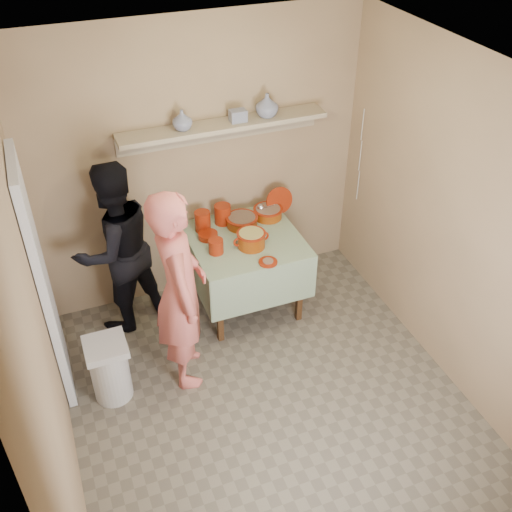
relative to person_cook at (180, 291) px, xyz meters
name	(u,v)px	position (x,y,z in m)	size (l,w,h in m)	color
ground	(273,409)	(0.51, -0.65, -0.86)	(3.50, 3.50, 0.00)	#6B6254
tile_panel	(43,282)	(-0.95, 0.30, 0.14)	(0.06, 0.70, 2.00)	silver
plate_stack_a	(203,221)	(0.45, 0.88, -0.01)	(0.14, 0.14, 0.19)	maroon
plate_stack_b	(223,214)	(0.66, 0.93, -0.01)	(0.15, 0.15, 0.18)	maroon
bowl_stack	(216,246)	(0.45, 0.51, -0.04)	(0.13, 0.13, 0.13)	maroon
empty_bowl	(208,236)	(0.46, 0.75, -0.08)	(0.17, 0.17, 0.05)	maroon
propped_lid	(279,201)	(1.22, 0.93, 0.02)	(0.26, 0.26, 0.02)	maroon
vase_right	(267,105)	(1.09, 0.96, 0.96)	(0.19, 0.19, 0.20)	navy
vase_left	(182,120)	(0.35, 0.96, 0.94)	(0.16, 0.16, 0.17)	navy
ceramic_box	(238,116)	(0.83, 0.95, 0.91)	(0.14, 0.10, 0.10)	navy
person_cook	(180,291)	(0.00, 0.00, 0.00)	(0.63, 0.41, 1.73)	#DA655E
person_helper	(116,249)	(-0.35, 0.82, -0.06)	(0.78, 0.61, 1.60)	black
room_shell	(277,242)	(0.51, -0.65, 0.75)	(3.04, 3.54, 2.62)	tan
serving_table	(245,249)	(0.76, 0.63, -0.22)	(0.97, 0.97, 0.76)	#4C2D16
cazuela_meat_a	(242,220)	(0.80, 0.82, -0.04)	(0.30, 0.30, 0.10)	#712806
cazuela_meat_b	(268,212)	(1.08, 0.87, -0.04)	(0.28, 0.28, 0.10)	#712806
ladle	(261,207)	(1.02, 0.89, 0.01)	(0.08, 0.26, 0.19)	silver
cazuela_rice	(251,238)	(0.77, 0.48, -0.02)	(0.33, 0.25, 0.14)	#712806
front_plate	(268,262)	(0.81, 0.21, -0.09)	(0.16, 0.16, 0.03)	maroon
wall_shelf	(223,127)	(0.71, 1.00, 0.81)	(1.80, 0.25, 0.21)	tan
trash_bin	(110,370)	(-0.62, -0.04, -0.58)	(0.32, 0.32, 0.56)	silver
electrical_cord	(360,156)	(1.98, 0.83, 0.39)	(0.01, 0.05, 0.90)	silver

